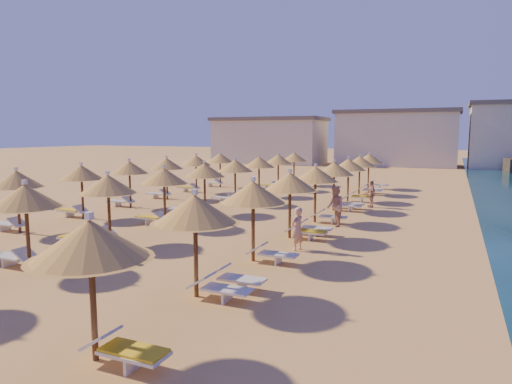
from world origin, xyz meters
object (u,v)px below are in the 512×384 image
at_px(beachgoer_b, 335,206).
at_px(beachgoer_c, 371,194).
at_px(beachgoer_a, 297,229).
at_px(parasol_row_east, 304,179).
at_px(parasol_row_west, 186,174).

bearing_deg(beachgoer_b, beachgoer_c, 144.78).
height_order(beachgoer_c, beachgoer_a, beachgoer_a).
bearing_deg(parasol_row_east, beachgoer_b, 48.95).
bearing_deg(parasol_row_east, beachgoer_c, 76.92).
bearing_deg(parasol_row_west, beachgoer_b, 10.15).
relative_size(parasol_row_west, beachgoer_b, 19.13).
bearing_deg(beachgoer_a, beachgoer_b, -164.14).
xyz_separation_m(beachgoer_b, beachgoer_a, (-0.22, -4.86, -0.13)).
xyz_separation_m(parasol_row_west, beachgoer_c, (7.80, 7.44, -1.49)).
relative_size(parasol_row_east, beachgoer_c, 22.65).
distance_m(beachgoer_c, beachgoer_a, 11.05).
distance_m(parasol_row_east, beachgoer_a, 3.97).
distance_m(parasol_row_west, beachgoer_a, 7.97).
xyz_separation_m(beachgoer_c, beachgoer_a, (-0.83, -11.01, 0.02)).
bearing_deg(beachgoer_c, beachgoer_a, -36.60).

